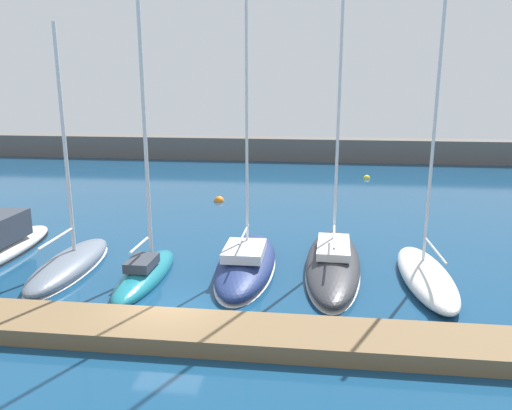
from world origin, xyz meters
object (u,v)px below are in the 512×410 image
at_px(sailboat_slate_second, 70,263).
at_px(sailboat_navy_fourth, 246,262).
at_px(sailboat_white_sixth, 426,275).
at_px(mooring_buoy_yellow, 367,178).
at_px(mooring_buoy_orange, 219,201).
at_px(sailboat_teal_third, 145,271).
at_px(sailboat_charcoal_fifth, 333,260).

relative_size(sailboat_slate_second, sailboat_navy_fourth, 0.66).
bearing_deg(sailboat_white_sixth, sailboat_navy_fourth, 83.16).
relative_size(sailboat_white_sixth, mooring_buoy_yellow, 19.16).
height_order(sailboat_slate_second, mooring_buoy_orange, sailboat_slate_second).
bearing_deg(sailboat_teal_third, mooring_buoy_orange, -0.63).
height_order(sailboat_charcoal_fifth, mooring_buoy_orange, sailboat_charcoal_fifth).
bearing_deg(sailboat_white_sixth, sailboat_slate_second, 88.92).
bearing_deg(sailboat_teal_third, mooring_buoy_yellow, -24.36).
xyz_separation_m(mooring_buoy_yellow, mooring_buoy_orange, (-11.60, -10.36, 0.00)).
bearing_deg(sailboat_charcoal_fifth, sailboat_navy_fourth, 101.91).
distance_m(sailboat_teal_third, sailboat_white_sixth, 12.35).
distance_m(sailboat_charcoal_fifth, mooring_buoy_yellow, 23.35).
distance_m(sailboat_slate_second, sailboat_charcoal_fifth, 12.34).
bearing_deg(mooring_buoy_orange, sailboat_slate_second, -106.69).
bearing_deg(sailboat_navy_fourth, mooring_buoy_yellow, -17.87).
bearing_deg(mooring_buoy_yellow, sailboat_slate_second, -122.76).
xyz_separation_m(sailboat_slate_second, sailboat_white_sixth, (16.19, 0.31, 0.07)).
xyz_separation_m(sailboat_navy_fourth, mooring_buoy_orange, (-3.90, 13.40, -0.40)).
xyz_separation_m(sailboat_teal_third, sailboat_charcoal_fifth, (8.35, 2.32, 0.05)).
bearing_deg(sailboat_slate_second, mooring_buoy_yellow, -33.88).
xyz_separation_m(sailboat_slate_second, mooring_buoy_yellow, (15.90, 24.71, -0.34)).
xyz_separation_m(sailboat_teal_third, sailboat_navy_fourth, (4.33, 1.62, 0.03)).
bearing_deg(sailboat_slate_second, sailboat_navy_fourth, -84.42).
distance_m(sailboat_teal_third, mooring_buoy_yellow, 28.08).
height_order(sailboat_teal_third, mooring_buoy_yellow, sailboat_teal_third).
bearing_deg(sailboat_slate_second, sailboat_charcoal_fifth, -83.38).
xyz_separation_m(sailboat_teal_third, mooring_buoy_orange, (0.43, 15.01, -0.38)).
xyz_separation_m(sailboat_teal_third, sailboat_white_sixth, (12.31, 0.97, 0.03)).
xyz_separation_m(sailboat_slate_second, sailboat_charcoal_fifth, (12.22, 1.66, 0.08)).
bearing_deg(sailboat_charcoal_fifth, sailboat_teal_third, 107.58).
height_order(sailboat_navy_fourth, sailboat_charcoal_fifth, sailboat_charcoal_fifth).
height_order(sailboat_teal_third, sailboat_navy_fourth, sailboat_navy_fourth).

